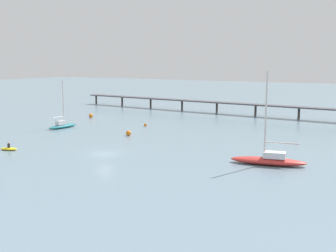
{
  "coord_description": "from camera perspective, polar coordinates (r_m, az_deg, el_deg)",
  "views": [
    {
      "loc": [
        34.45,
        -42.76,
        12.22
      ],
      "look_at": [
        0.0,
        16.79,
        1.5
      ],
      "focal_mm": 44.7,
      "sensor_mm": 36.0,
      "label": 1
    }
  ],
  "objects": [
    {
      "name": "pier",
      "position": [
        90.83,
        21.37,
        2.89
      ],
      "size": [
        89.22,
        8.84,
        7.18
      ],
      "color": "#4C4C51",
      "rests_on": "ground_plane"
    },
    {
      "name": "sailboat_teal",
      "position": [
        79.25,
        -14.21,
        0.18
      ],
      "size": [
        1.96,
        6.48,
        8.79
      ],
      "color": "#1E727A",
      "rests_on": "ground_plane"
    },
    {
      "name": "mooring_buoy_inner",
      "position": [
        69.36,
        -5.41,
        -0.96
      ],
      "size": [
        0.87,
        0.87,
        0.87
      ],
      "primitive_type": "sphere",
      "color": "orange",
      "rests_on": "ground_plane"
    },
    {
      "name": "dinghy_yellow",
      "position": [
        62.04,
        -20.87,
        -2.89
      ],
      "size": [
        2.67,
        1.75,
        1.14
      ],
      "color": "yellow",
      "rests_on": "ground_plane"
    },
    {
      "name": "mooring_buoy_outer",
      "position": [
        79.2,
        -3.1,
        0.17
      ],
      "size": [
        0.56,
        0.56,
        0.56
      ],
      "primitive_type": "sphere",
      "color": "orange",
      "rests_on": "ground_plane"
    },
    {
      "name": "ground_plane",
      "position": [
        56.26,
        -8.61,
        -3.79
      ],
      "size": [
        400.0,
        400.0,
        0.0
      ],
      "primitive_type": "plane",
      "color": "slate"
    },
    {
      "name": "sailboat_red",
      "position": [
        51.26,
        13.6,
        -4.38
      ],
      "size": [
        9.12,
        4.01,
        11.06
      ],
      "color": "red",
      "rests_on": "ground_plane"
    },
    {
      "name": "mooring_buoy_mid",
      "position": [
        92.59,
        -10.47,
        1.4
      ],
      "size": [
        0.89,
        0.89,
        0.89
      ],
      "primitive_type": "sphere",
      "color": "orange",
      "rests_on": "ground_plane"
    }
  ]
}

